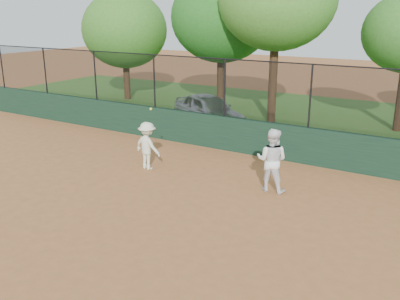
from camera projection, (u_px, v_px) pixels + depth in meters
The scene contains 9 objects.
ground at pixel (125, 216), 10.74m from camera, with size 80.00×80.00×0.00m, color #A56235.
back_wall at pixel (237, 135), 15.47m from camera, with size 26.00×0.20×1.20m, color #183523.
grass_strip at pixel (295, 118), 20.55m from camera, with size 36.00×12.00×0.01m, color #2D591B.
parked_car at pixel (209, 110), 18.97m from camera, with size 1.61×3.99×1.36m, color #A1A5AA.
player_second at pixel (272, 160), 12.00m from camera, with size 0.85×0.66×1.75m, color white.
player_main at pixel (148, 146), 13.73m from camera, with size 1.04×0.70×2.00m.
fence_assembly at pixel (237, 88), 15.00m from camera, with size 26.00×0.06×2.00m.
tree_0 at pixel (124, 30), 23.88m from camera, with size 4.71×4.29×5.80m.
tree_1 at pixel (221, 18), 20.94m from camera, with size 4.89×4.45×6.55m.
Camera 1 is at (6.61, -7.44, 4.72)m, focal length 40.00 mm.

